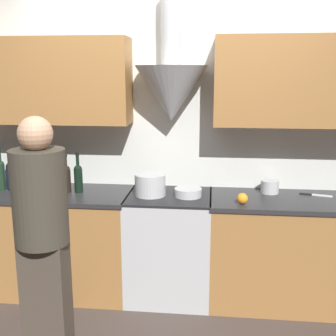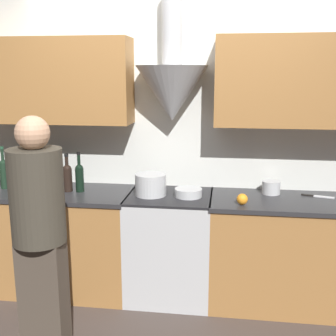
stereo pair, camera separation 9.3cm
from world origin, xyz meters
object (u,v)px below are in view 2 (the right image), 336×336
(wine_bottle_4, at_px, (24,174))
(wine_bottle_9, at_px, (80,176))
(wine_bottle_7, at_px, (57,174))
(person_foreground_left, at_px, (40,234))
(mixing_bowl, at_px, (188,192))
(wine_bottle_5, at_px, (34,174))
(wine_bottle_8, at_px, (67,176))
(stove_range, at_px, (170,245))
(stock_pot, at_px, (151,185))
(wine_bottle_6, at_px, (47,175))
(saucepan, at_px, (271,187))
(orange_fruit, at_px, (242,199))
(wine_bottle_3, at_px, (13,173))
(wine_bottle_2, at_px, (4,172))

(wine_bottle_4, xyz_separation_m, wine_bottle_9, (0.50, -0.01, -0.00))
(wine_bottle_7, height_order, person_foreground_left, person_foreground_left)
(wine_bottle_9, xyz_separation_m, mixing_bowl, (0.92, -0.02, -0.10))
(mixing_bowl, bearing_deg, person_foreground_left, -130.42)
(wine_bottle_5, height_order, wine_bottle_8, wine_bottle_5)
(stove_range, bearing_deg, stock_pot, -173.80)
(wine_bottle_6, relative_size, person_foreground_left, 0.21)
(wine_bottle_4, bearing_deg, wine_bottle_8, -2.53)
(wine_bottle_5, relative_size, wine_bottle_8, 1.10)
(wine_bottle_5, bearing_deg, saucepan, 4.61)
(orange_fruit, relative_size, saucepan, 0.57)
(wine_bottle_8, distance_m, mixing_bowl, 1.03)
(wine_bottle_8, distance_m, person_foreground_left, 1.01)
(wine_bottle_6, xyz_separation_m, mixing_bowl, (1.21, -0.02, -0.10))
(wine_bottle_9, height_order, person_foreground_left, person_foreground_left)
(wine_bottle_4, relative_size, orange_fruit, 3.83)
(wine_bottle_5, bearing_deg, wine_bottle_7, 3.86)
(wine_bottle_3, distance_m, person_foreground_left, 1.22)
(wine_bottle_6, distance_m, wine_bottle_9, 0.29)
(orange_fruit, bearing_deg, mixing_bowl, 159.46)
(saucepan, bearing_deg, wine_bottle_7, -175.31)
(wine_bottle_3, bearing_deg, wine_bottle_9, -0.69)
(stock_pot, xyz_separation_m, mixing_bowl, (0.31, -0.00, -0.05))
(wine_bottle_6, xyz_separation_m, wine_bottle_9, (0.29, 0.00, -0.00))
(wine_bottle_7, relative_size, stock_pot, 1.42)
(wine_bottle_4, relative_size, saucepan, 2.17)
(wine_bottle_7, xyz_separation_m, orange_fruit, (1.54, -0.19, -0.10))
(orange_fruit, bearing_deg, wine_bottle_5, 174.28)
(wine_bottle_8, bearing_deg, orange_fruit, -6.96)
(wine_bottle_2, height_order, wine_bottle_6, wine_bottle_2)
(wine_bottle_2, relative_size, wine_bottle_4, 1.13)
(stove_range, distance_m, wine_bottle_2, 1.56)
(stove_range, relative_size, wine_bottle_3, 2.64)
(orange_fruit, bearing_deg, stove_range, 163.07)
(wine_bottle_7, bearing_deg, wine_bottle_2, 179.41)
(wine_bottle_2, height_order, mixing_bowl, wine_bottle_2)
(wine_bottle_3, height_order, wine_bottle_8, wine_bottle_3)
(wine_bottle_8, bearing_deg, wine_bottle_7, 173.81)
(stove_range, bearing_deg, wine_bottle_3, 179.44)
(wine_bottle_2, relative_size, orange_fruit, 4.34)
(wine_bottle_2, xyz_separation_m, wine_bottle_5, (0.28, -0.02, -0.00))
(wine_bottle_5, bearing_deg, wine_bottle_2, 176.37)
(wine_bottle_7, bearing_deg, wine_bottle_5, -176.14)
(wine_bottle_4, xyz_separation_m, wine_bottle_6, (0.21, -0.01, 0.00))
(wine_bottle_4, bearing_deg, wine_bottle_3, -177.13)
(stock_pot, bearing_deg, wine_bottle_9, 177.85)
(wine_bottle_8, height_order, orange_fruit, wine_bottle_8)
(stove_range, height_order, wine_bottle_3, wine_bottle_3)
(orange_fruit, bearing_deg, person_foreground_left, -147.00)
(wine_bottle_4, distance_m, wine_bottle_6, 0.21)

